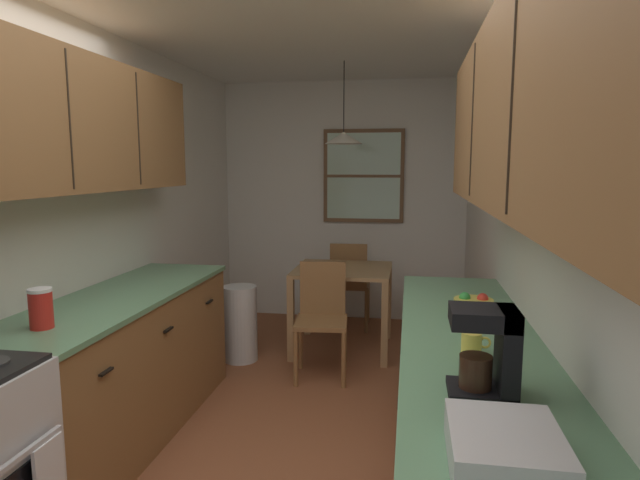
% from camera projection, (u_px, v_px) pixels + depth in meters
% --- Properties ---
extents(ground_plane, '(12.00, 12.00, 0.00)m').
position_uv_depth(ground_plane, '(291.00, 430.00, 3.39)').
color(ground_plane, brown).
extents(wall_left, '(0.10, 9.00, 2.55)m').
position_uv_depth(wall_left, '(85.00, 227.00, 3.43)').
color(wall_left, white).
rests_on(wall_left, ground).
extents(wall_right, '(0.10, 9.00, 2.55)m').
position_uv_depth(wall_right, '(525.00, 236.00, 2.99)').
color(wall_right, white).
rests_on(wall_right, ground).
extents(wall_back, '(4.40, 0.10, 2.55)m').
position_uv_depth(wall_back, '(344.00, 202.00, 5.80)').
color(wall_back, white).
rests_on(wall_back, ground).
extents(ceiling_slab, '(4.40, 9.00, 0.08)m').
position_uv_depth(ceiling_slab, '(288.00, 1.00, 3.03)').
color(ceiling_slab, white).
extents(counter_left, '(0.64, 2.01, 0.90)m').
position_uv_depth(counter_left, '(122.00, 366.00, 3.25)').
color(counter_left, olive).
rests_on(counter_left, ground).
extents(upper_cabinets_left, '(0.33, 2.09, 0.75)m').
position_uv_depth(upper_cabinets_left, '(82.00, 125.00, 3.02)').
color(upper_cabinets_left, olive).
extents(counter_right, '(0.64, 3.23, 0.90)m').
position_uv_depth(counter_right, '(476.00, 467.00, 2.16)').
color(counter_right, olive).
rests_on(counter_right, ground).
extents(upper_cabinets_right, '(0.33, 2.91, 0.73)m').
position_uv_depth(upper_cabinets_right, '(535.00, 109.00, 1.90)').
color(upper_cabinets_right, olive).
extents(dining_table, '(0.85, 0.81, 0.76)m').
position_uv_depth(dining_table, '(343.00, 282.00, 4.80)').
color(dining_table, '#A87F51').
rests_on(dining_table, ground).
extents(dining_chair_near, '(0.44, 0.44, 0.90)m').
position_uv_depth(dining_chair_near, '(322.00, 314.00, 4.23)').
color(dining_chair_near, olive).
rests_on(dining_chair_near, ground).
extents(dining_chair_far, '(0.41, 0.41, 0.90)m').
position_uv_depth(dining_chair_far, '(349.00, 281.00, 5.42)').
color(dining_chair_far, olive).
rests_on(dining_chair_far, ground).
extents(pendant_light, '(0.33, 0.33, 0.70)m').
position_uv_depth(pendant_light, '(344.00, 138.00, 4.62)').
color(pendant_light, black).
extents(back_window, '(0.85, 0.05, 0.98)m').
position_uv_depth(back_window, '(364.00, 176.00, 5.65)').
color(back_window, brown).
extents(trash_bin, '(0.29, 0.29, 0.65)m').
position_uv_depth(trash_bin, '(240.00, 323.00, 4.56)').
color(trash_bin, silver).
rests_on(trash_bin, ground).
extents(storage_canister, '(0.11, 0.11, 0.19)m').
position_uv_depth(storage_canister, '(41.00, 308.00, 2.52)').
color(storage_canister, red).
rests_on(storage_canister, counter_left).
extents(dish_towel, '(0.02, 0.16, 0.24)m').
position_uv_depth(dish_towel, '(49.00, 471.00, 2.05)').
color(dish_towel, white).
extents(coffee_maker, '(0.22, 0.18, 0.30)m').
position_uv_depth(coffee_maker, '(492.00, 350.00, 1.77)').
color(coffee_maker, black).
rests_on(coffee_maker, counter_right).
extents(mug_by_coffeemaker, '(0.12, 0.08, 0.09)m').
position_uv_depth(mug_by_coffeemaker, '(472.00, 343.00, 2.19)').
color(mug_by_coffeemaker, '#E5CC4C').
rests_on(mug_by_coffeemaker, counter_right).
extents(fruit_bowl, '(0.21, 0.21, 0.09)m').
position_uv_depth(fruit_bowl, '(474.00, 303.00, 2.84)').
color(fruit_bowl, '#E5D14C').
rests_on(fruit_bowl, counter_right).
extents(dish_rack, '(0.28, 0.34, 0.10)m').
position_uv_depth(dish_rack, '(505.00, 449.00, 1.36)').
color(dish_rack, silver).
rests_on(dish_rack, counter_right).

